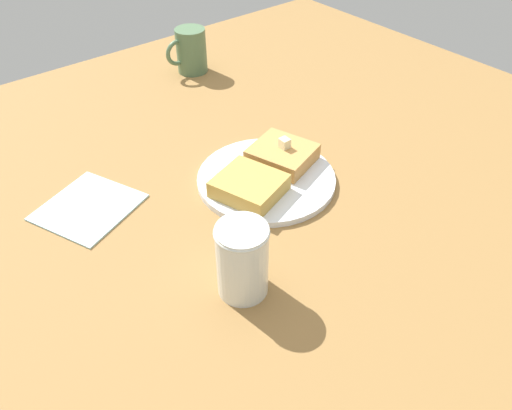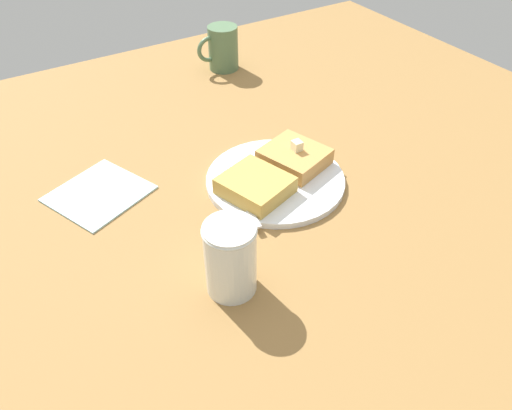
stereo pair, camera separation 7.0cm
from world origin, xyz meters
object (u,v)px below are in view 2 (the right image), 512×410
Objects in this scene: plate at (275,180)px; coffee_mug at (222,48)px; syrup_jar at (231,261)px; fork at (238,191)px; napkin at (99,193)px.

plate is 43.84cm from coffee_mug.
syrup_jar is 64.37cm from coffee_mug.
plate is 2.16× the size of syrup_jar.
fork is (6.99, -0.04, 0.65)cm from plate.
plate is at bearing 154.41° from napkin.
plate is 1.40× the size of fork.
napkin is at bearing -33.39° from fork.
coffee_mug is (-30.14, -56.88, 0.15)cm from syrup_jar.
napkin is at bearing 37.26° from coffee_mug.
coffee_mug reaches higher than plate.
fork is at bearing -122.73° from syrup_jar.
napkin is (18.38, -12.12, -1.07)cm from fork.
coffee_mug is at bearing -107.73° from plate.
napkin is (8.51, -27.47, -4.52)cm from syrup_jar.
plate is 2.33× the size of coffee_mug.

